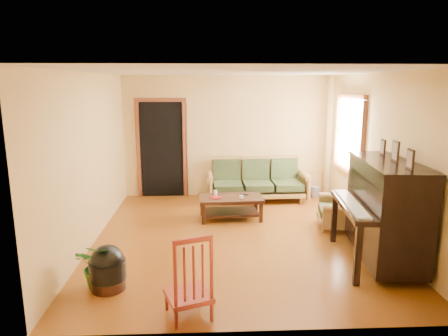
{
  "coord_description": "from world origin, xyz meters",
  "views": [
    {
      "loc": [
        -0.48,
        -6.05,
        2.44
      ],
      "look_at": [
        -0.2,
        0.2,
        1.1
      ],
      "focal_mm": 32.0,
      "sensor_mm": 36.0,
      "label": 1
    }
  ],
  "objects_px": {
    "footstool": "(108,273)",
    "red_chair": "(188,274)",
    "coffee_table": "(231,208)",
    "ceramic_crock": "(315,192)",
    "piano": "(386,213)",
    "armchair": "(338,206)",
    "potted_plant": "(101,264)",
    "sofa": "(257,180)"
  },
  "relations": [
    {
      "from": "footstool",
      "to": "red_chair",
      "type": "xyz_separation_m",
      "value": [
        0.99,
        -0.61,
        0.27
      ]
    },
    {
      "from": "coffee_table",
      "to": "ceramic_crock",
      "type": "height_order",
      "value": "coffee_table"
    },
    {
      "from": "piano",
      "to": "ceramic_crock",
      "type": "bearing_deg",
      "value": 97.24
    },
    {
      "from": "armchair",
      "to": "ceramic_crock",
      "type": "height_order",
      "value": "armchair"
    },
    {
      "from": "coffee_table",
      "to": "footstool",
      "type": "xyz_separation_m",
      "value": [
        -1.63,
        -2.48,
        -0.0
      ]
    },
    {
      "from": "piano",
      "to": "red_chair",
      "type": "height_order",
      "value": "piano"
    },
    {
      "from": "armchair",
      "to": "red_chair",
      "type": "relative_size",
      "value": 0.81
    },
    {
      "from": "armchair",
      "to": "piano",
      "type": "xyz_separation_m",
      "value": [
        0.2,
        -1.34,
        0.33
      ]
    },
    {
      "from": "footstool",
      "to": "ceramic_crock",
      "type": "bearing_deg",
      "value": 47.08
    },
    {
      "from": "coffee_table",
      "to": "red_chair",
      "type": "height_order",
      "value": "red_chair"
    },
    {
      "from": "armchair",
      "to": "ceramic_crock",
      "type": "distance_m",
      "value": 1.92
    },
    {
      "from": "coffee_table",
      "to": "potted_plant",
      "type": "relative_size",
      "value": 1.93
    },
    {
      "from": "red_chair",
      "to": "potted_plant",
      "type": "relative_size",
      "value": 1.6
    },
    {
      "from": "sofa",
      "to": "footstool",
      "type": "xyz_separation_m",
      "value": [
        -2.25,
        -3.6,
        -0.24
      ]
    },
    {
      "from": "armchair",
      "to": "piano",
      "type": "bearing_deg",
      "value": -70.98
    },
    {
      "from": "ceramic_crock",
      "to": "coffee_table",
      "type": "bearing_deg",
      "value": -145.11
    },
    {
      "from": "coffee_table",
      "to": "piano",
      "type": "distance_m",
      "value": 2.79
    },
    {
      "from": "sofa",
      "to": "coffee_table",
      "type": "relative_size",
      "value": 1.82
    },
    {
      "from": "armchair",
      "to": "ceramic_crock",
      "type": "relative_size",
      "value": 3.31
    },
    {
      "from": "ceramic_crock",
      "to": "armchair",
      "type": "bearing_deg",
      "value": -94.04
    },
    {
      "from": "sofa",
      "to": "footstool",
      "type": "relative_size",
      "value": 4.79
    },
    {
      "from": "sofa",
      "to": "footstool",
      "type": "distance_m",
      "value": 4.26
    },
    {
      "from": "sofa",
      "to": "potted_plant",
      "type": "bearing_deg",
      "value": -125.26
    },
    {
      "from": "piano",
      "to": "armchair",
      "type": "bearing_deg",
      "value": 104.54
    },
    {
      "from": "piano",
      "to": "red_chair",
      "type": "bearing_deg",
      "value": -149.36
    },
    {
      "from": "footstool",
      "to": "potted_plant",
      "type": "height_order",
      "value": "potted_plant"
    },
    {
      "from": "coffee_table",
      "to": "footstool",
      "type": "distance_m",
      "value": 2.97
    },
    {
      "from": "red_chair",
      "to": "potted_plant",
      "type": "height_order",
      "value": "red_chair"
    },
    {
      "from": "coffee_table",
      "to": "sofa",
      "type": "bearing_deg",
      "value": 60.87
    },
    {
      "from": "footstool",
      "to": "ceramic_crock",
      "type": "xyz_separation_m",
      "value": [
        3.56,
        3.83,
        -0.09
      ]
    },
    {
      "from": "red_chair",
      "to": "sofa",
      "type": "bearing_deg",
      "value": 53.13
    },
    {
      "from": "potted_plant",
      "to": "footstool",
      "type": "bearing_deg",
      "value": -23.37
    },
    {
      "from": "coffee_table",
      "to": "piano",
      "type": "relative_size",
      "value": 0.71
    },
    {
      "from": "coffee_table",
      "to": "potted_plant",
      "type": "distance_m",
      "value": 2.99
    },
    {
      "from": "potted_plant",
      "to": "sofa",
      "type": "bearing_deg",
      "value": 56.69
    },
    {
      "from": "piano",
      "to": "potted_plant",
      "type": "distance_m",
      "value": 3.77
    },
    {
      "from": "coffee_table",
      "to": "ceramic_crock",
      "type": "xyz_separation_m",
      "value": [
        1.93,
        1.35,
        -0.09
      ]
    },
    {
      "from": "footstool",
      "to": "red_chair",
      "type": "relative_size",
      "value": 0.46
    },
    {
      "from": "footstool",
      "to": "ceramic_crock",
      "type": "relative_size",
      "value": 1.87
    },
    {
      "from": "footstool",
      "to": "potted_plant",
      "type": "relative_size",
      "value": 0.73
    },
    {
      "from": "sofa",
      "to": "armchair",
      "type": "distance_m",
      "value": 2.04
    },
    {
      "from": "red_chair",
      "to": "ceramic_crock",
      "type": "xyz_separation_m",
      "value": [
        2.56,
        4.44,
        -0.36
      ]
    }
  ]
}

